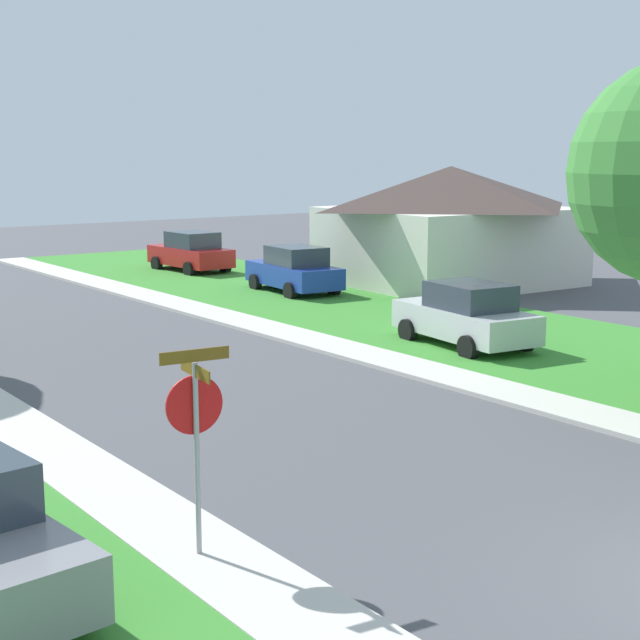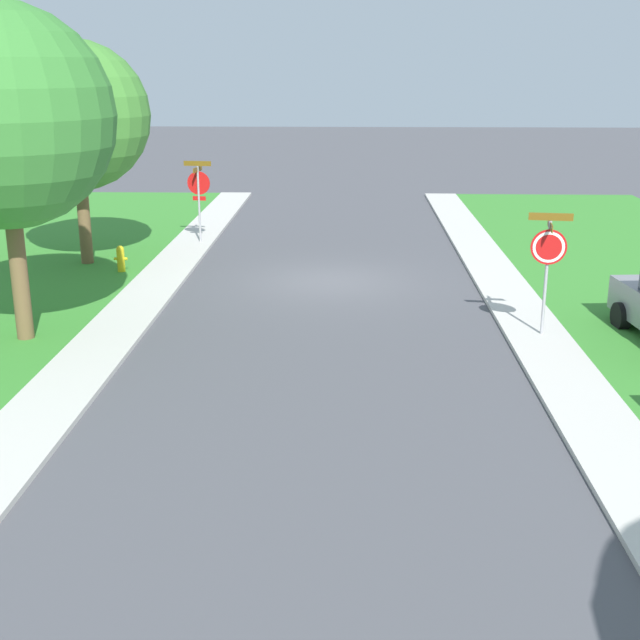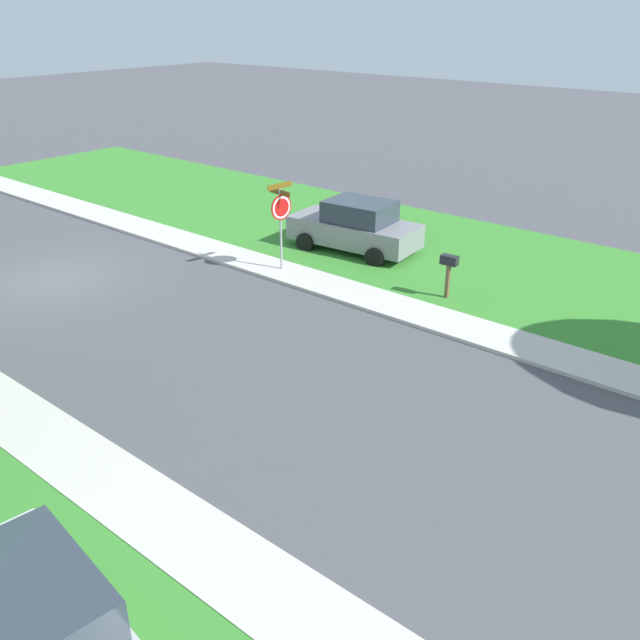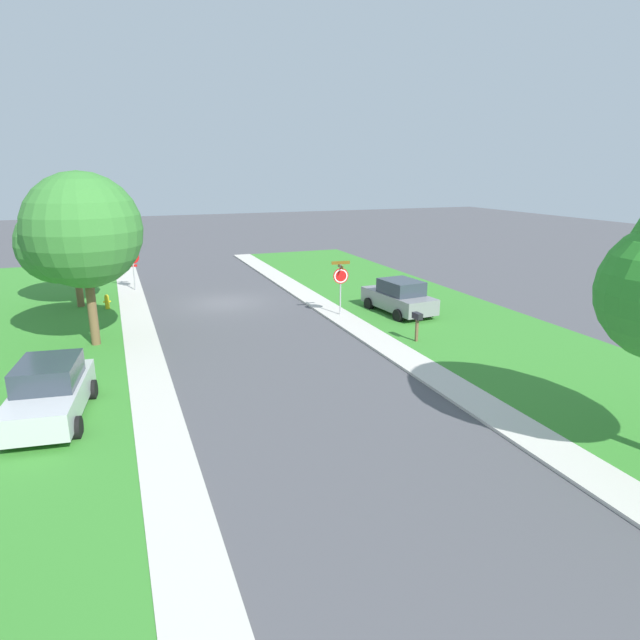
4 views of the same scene
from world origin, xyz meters
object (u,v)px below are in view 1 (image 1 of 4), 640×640
object	(u,v)px
stop_sign_far_corner	(195,418)
house_right_setback	(450,224)
car_silver_driveway_right	(466,315)
car_blue_behind_trees	(294,270)
car_red_near_corner	(191,252)

from	to	relation	value
stop_sign_far_corner	house_right_setback	xyz separation A→B (m)	(20.66, 16.65, 0.49)
car_silver_driveway_right	house_right_setback	distance (m)	12.50
stop_sign_far_corner	house_right_setback	world-z (taller)	house_right_setback
car_blue_behind_trees	car_silver_driveway_right	bearing A→B (deg)	-100.26
car_blue_behind_trees	car_silver_driveway_right	distance (m)	10.84
car_blue_behind_trees	car_red_near_corner	xyz separation A→B (m)	(0.03, 7.80, 0.00)
stop_sign_far_corner	house_right_setback	size ratio (longest dim) A/B	0.30
car_blue_behind_trees	car_silver_driveway_right	xyz separation A→B (m)	(-1.93, -10.67, 0.00)
stop_sign_far_corner	car_red_near_corner	distance (m)	29.63
stop_sign_far_corner	car_blue_behind_trees	distance (m)	23.09
car_silver_driveway_right	stop_sign_far_corner	bearing A→B (deg)	-148.82
stop_sign_far_corner	car_red_near_corner	size ratio (longest dim) A/B	0.63
car_blue_behind_trees	car_silver_driveway_right	world-z (taller)	same
car_silver_driveway_right	house_right_setback	world-z (taller)	house_right_setback
car_silver_driveway_right	car_red_near_corner	bearing A→B (deg)	83.94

